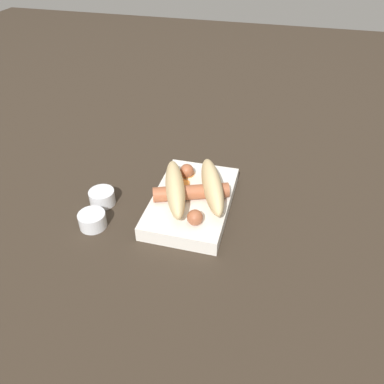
{
  "coord_description": "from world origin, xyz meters",
  "views": [
    {
      "loc": [
        -0.57,
        -0.15,
        0.5
      ],
      "look_at": [
        0.0,
        0.0,
        0.04
      ],
      "focal_mm": 35.0,
      "sensor_mm": 36.0,
      "label": 1
    }
  ],
  "objects_px": {
    "food_tray": "(192,202)",
    "bread_roll": "(194,187)",
    "condiment_cup_far": "(93,221)",
    "condiment_cup_near": "(102,198)",
    "sausage": "(191,192)"
  },
  "relations": [
    {
      "from": "food_tray",
      "to": "bread_roll",
      "type": "distance_m",
      "value": 0.04
    },
    {
      "from": "food_tray",
      "to": "condiment_cup_far",
      "type": "xyz_separation_m",
      "value": [
        -0.1,
        0.17,
        -0.0
      ]
    },
    {
      "from": "bread_roll",
      "to": "condiment_cup_near",
      "type": "relative_size",
      "value": 3.81
    },
    {
      "from": "sausage",
      "to": "condiment_cup_near",
      "type": "distance_m",
      "value": 0.19
    },
    {
      "from": "food_tray",
      "to": "condiment_cup_far",
      "type": "height_order",
      "value": "same"
    },
    {
      "from": "food_tray",
      "to": "condiment_cup_near",
      "type": "distance_m",
      "value": 0.19
    },
    {
      "from": "food_tray",
      "to": "sausage",
      "type": "bearing_deg",
      "value": 172.84
    },
    {
      "from": "sausage",
      "to": "condiment_cup_near",
      "type": "bearing_deg",
      "value": 98.07
    },
    {
      "from": "condiment_cup_near",
      "to": "condiment_cup_far",
      "type": "relative_size",
      "value": 1.0
    },
    {
      "from": "condiment_cup_near",
      "to": "food_tray",
      "type": "bearing_deg",
      "value": -79.71
    },
    {
      "from": "food_tray",
      "to": "bread_roll",
      "type": "xyz_separation_m",
      "value": [
        -0.01,
        -0.01,
        0.04
      ]
    },
    {
      "from": "sausage",
      "to": "food_tray",
      "type": "bearing_deg",
      "value": -7.16
    },
    {
      "from": "bread_roll",
      "to": "sausage",
      "type": "relative_size",
      "value": 1.18
    },
    {
      "from": "bread_roll",
      "to": "condiment_cup_far",
      "type": "height_order",
      "value": "bread_roll"
    },
    {
      "from": "bread_roll",
      "to": "condiment_cup_far",
      "type": "xyz_separation_m",
      "value": [
        -0.1,
        0.18,
        -0.05
      ]
    }
  ]
}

